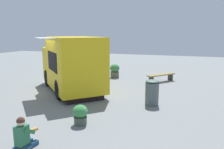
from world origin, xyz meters
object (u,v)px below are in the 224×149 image
(food_truck, at_px, (71,66))
(plaza_bench, at_px, (161,76))
(trash_bin, at_px, (152,92))
(person_customer, at_px, (23,137))
(planter_flowering_far, at_px, (80,114))
(planter_flowering_near, at_px, (115,70))

(food_truck, height_order, plaza_bench, food_truck)
(plaza_bench, relative_size, trash_bin, 1.72)
(trash_bin, bearing_deg, plaza_bench, -177.26)
(trash_bin, bearing_deg, person_customer, -27.81)
(person_customer, distance_m, planter_flowering_far, 1.91)
(person_customer, distance_m, planter_flowering_near, 9.25)
(planter_flowering_far, bearing_deg, trash_bin, 146.50)
(plaza_bench, height_order, trash_bin, trash_bin)
(planter_flowering_near, bearing_deg, trash_bin, 33.86)
(food_truck, distance_m, planter_flowering_near, 4.05)
(trash_bin, bearing_deg, food_truck, -101.98)
(person_customer, bearing_deg, planter_flowering_far, 161.71)
(planter_flowering_far, relative_size, plaza_bench, 0.36)
(planter_flowering_far, relative_size, trash_bin, 0.62)
(planter_flowering_near, distance_m, planter_flowering_far, 7.53)
(plaza_bench, bearing_deg, planter_flowering_near, -95.81)
(food_truck, xyz_separation_m, planter_flowering_far, (3.53, 2.30, -0.92))
(person_customer, xyz_separation_m, planter_flowering_near, (-9.22, -0.81, 0.15))
(planter_flowering_near, bearing_deg, person_customer, 5.03)
(food_truck, distance_m, planter_flowering_far, 4.31)
(person_customer, height_order, trash_bin, trash_bin)
(planter_flowering_near, xyz_separation_m, planter_flowering_far, (7.40, 1.41, -0.12))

